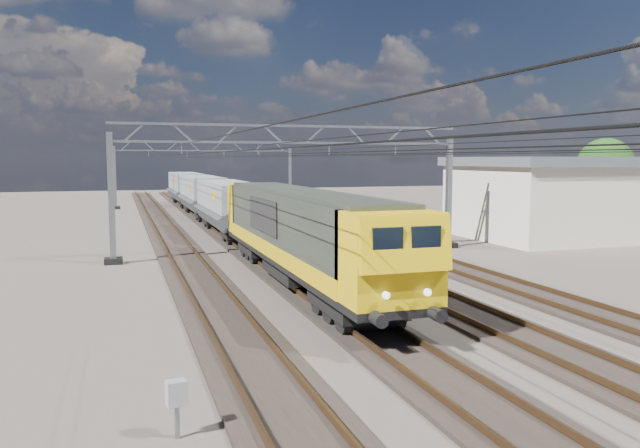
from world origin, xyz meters
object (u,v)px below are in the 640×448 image
object	(u,v)px
catenary_gantry_far	(206,171)
hopper_wagon_lead	(228,203)
catenary_gantry_mid	(294,184)
tree_far	(610,168)
locomotive	(300,230)
hopper_wagon_third	(186,186)
trackside_cabinet	(177,395)
hopper_wagon_mid	(202,193)
industrial_shed	(596,196)

from	to	relation	value
catenary_gantry_far	hopper_wagon_lead	distance (m)	26.41
catenary_gantry_mid	tree_far	xyz separation A→B (m)	(30.32, 9.79, 0.56)
locomotive	hopper_wagon_lead	world-z (taller)	locomotive
hopper_wagon_third	trackside_cabinet	size ratio (longest dim) A/B	11.48
trackside_cabinet	locomotive	bearing A→B (deg)	54.94
locomotive	tree_far	distance (m)	36.94
tree_far	trackside_cabinet	bearing A→B (deg)	-141.23
hopper_wagon_lead	hopper_wagon_mid	xyz separation A→B (m)	(0.00, 14.20, 0.00)
tree_far	catenary_gantry_mid	bearing A→B (deg)	-162.11
hopper_wagon_mid	tree_far	distance (m)	35.34
catenary_gantry_mid	tree_far	world-z (taller)	catenary_gantry_mid
hopper_wagon_lead	tree_far	distance (m)	32.39
hopper_wagon_third	industrial_shed	size ratio (longest dim) A/B	0.70
catenary_gantry_mid	tree_far	size ratio (longest dim) A/B	2.83
trackside_cabinet	industrial_shed	distance (m)	38.12
catenary_gantry_mid	catenary_gantry_far	world-z (taller)	same
hopper_wagon_mid	catenary_gantry_far	bearing A→B (deg)	80.60
catenary_gantry_mid	locomotive	distance (m)	8.37
hopper_wagon_mid	hopper_wagon_third	size ratio (longest dim) A/B	1.00
trackside_cabinet	industrial_shed	world-z (taller)	industrial_shed
catenary_gantry_mid	hopper_wagon_lead	world-z (taller)	catenary_gantry_mid
catenary_gantry_far	locomotive	xyz separation A→B (m)	(-2.00, -43.97, -1.58)
catenary_gantry_mid	industrial_shed	distance (m)	22.12
catenary_gantry_mid	trackside_cabinet	world-z (taller)	catenary_gantry_mid
hopper_wagon_mid	industrial_shed	bearing A→B (deg)	-42.41
catenary_gantry_mid	hopper_wagon_mid	xyz separation A→B (m)	(-2.00, 23.92, -1.67)
industrial_shed	tree_far	distance (m)	11.53
catenary_gantry_far	trackside_cabinet	distance (m)	57.83
hopper_wagon_lead	tree_far	xyz separation A→B (m)	(32.32, 0.07, 2.24)
catenary_gantry_far	industrial_shed	size ratio (longest dim) A/B	1.07
locomotive	industrial_shed	world-z (taller)	industrial_shed
catenary_gantry_far	tree_far	size ratio (longest dim) A/B	2.83
trackside_cabinet	tree_far	size ratio (longest dim) A/B	0.16
locomotive	tree_far	world-z (taller)	tree_far
hopper_wagon_third	catenary_gantry_far	bearing A→B (deg)	-46.68
catenary_gantry_mid	hopper_wagon_mid	distance (m)	24.06
hopper_wagon_third	trackside_cabinet	xyz separation A→B (m)	(-6.22, -59.28, -1.38)
hopper_wagon_third	trackside_cabinet	bearing A→B (deg)	-95.99
catenary_gantry_mid	catenary_gantry_far	bearing A→B (deg)	90.00
catenary_gantry_far	hopper_wagon_mid	xyz separation A→B (m)	(-2.00, -12.08, -1.67)
hopper_wagon_mid	tree_far	world-z (taller)	tree_far
catenary_gantry_mid	hopper_wagon_lead	xyz separation A→B (m)	(-2.00, 9.72, -1.67)
catenary_gantry_far	industrial_shed	xyz separation A→B (m)	(22.00, -34.00, -1.18)
hopper_wagon_third	locomotive	bearing A→B (deg)	-90.00
catenary_gantry_mid	trackside_cabinet	distance (m)	22.91
hopper_wagon_mid	industrial_shed	size ratio (longest dim) A/B	0.70
hopper_wagon_lead	trackside_cabinet	size ratio (longest dim) A/B	11.48
hopper_wagon_third	industrial_shed	world-z (taller)	industrial_shed
catenary_gantry_far	hopper_wagon_third	xyz separation A→B (m)	(-2.00, 2.12, -1.67)
catenary_gantry_far	hopper_wagon_third	distance (m)	3.36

